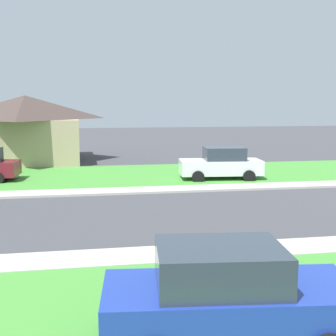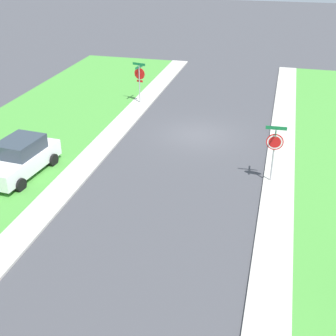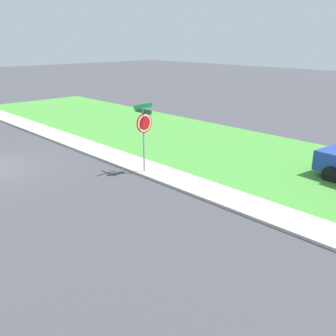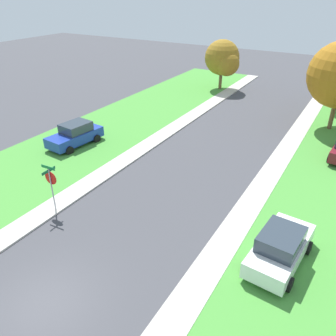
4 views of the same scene
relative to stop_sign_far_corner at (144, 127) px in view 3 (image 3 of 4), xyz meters
The scene contains 2 objects.
sidewalk_west 7.56m from the stop_sign_far_corner, 92.99° to the left, with size 1.40×56.00×0.10m, color #B7B2A8.
stop_sign_far_corner is the anchor object (origin of this frame).
Camera 3 is at (4.98, 16.07, 5.12)m, focal length 41.78 mm.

